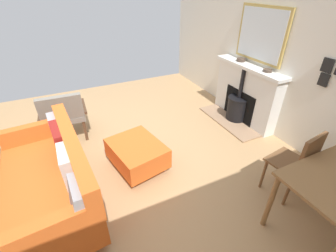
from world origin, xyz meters
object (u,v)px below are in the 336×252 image
fireplace (243,97)px  mantel_bowl_near (241,60)px  mantel_bowl_far (268,70)px  armchair_accent (63,113)px  ottoman (137,153)px  dining_chair_near_fireplace (298,161)px  sofa (53,179)px

fireplace → mantel_bowl_near: (-0.03, -0.24, 0.59)m
mantel_bowl_far → armchair_accent: mantel_bowl_far is taller
fireplace → mantel_bowl_near: mantel_bowl_near is taller
fireplace → ottoman: fireplace is taller
dining_chair_near_fireplace → mantel_bowl_far: bearing=-119.5°
fireplace → mantel_bowl_near: 0.64m
sofa → mantel_bowl_far: bearing=-175.5°
mantel_bowl_near → armchair_accent: mantel_bowl_near is taller
fireplace → dining_chair_near_fireplace: bearing=66.9°
ottoman → armchair_accent: 1.38m
fireplace → armchair_accent: fireplace is taller
fireplace → armchair_accent: bearing=-13.3°
fireplace → sofa: (3.16, 0.61, -0.08)m
mantel_bowl_near → ottoman: mantel_bowl_near is taller
mantel_bowl_near → mantel_bowl_far: 0.60m
sofa → armchair_accent: (-0.23, -1.30, 0.11)m
ottoman → dining_chair_near_fireplace: dining_chair_near_fireplace is taller
fireplace → dining_chair_near_fireplace: (0.71, 1.67, 0.08)m
fireplace → mantel_bowl_far: (-0.03, 0.36, 0.59)m
mantel_bowl_far → armchair_accent: 3.19m
mantel_bowl_near → armchair_accent: size_ratio=0.18×
mantel_bowl_far → ottoman: mantel_bowl_far is taller
mantel_bowl_near → mantel_bowl_far: size_ratio=1.07×
mantel_bowl_far → dining_chair_near_fireplace: mantel_bowl_far is taller
mantel_bowl_far → sofa: bearing=4.5°
fireplace → ottoman: (2.15, 0.42, -0.21)m
mantel_bowl_far → armchair_accent: size_ratio=0.16×
mantel_bowl_near → ottoman: bearing=17.0°
sofa → armchair_accent: bearing=-100.1°
ottoman → mantel_bowl_far: bearing=-178.4°
armchair_accent → dining_chair_near_fireplace: 3.24m
mantel_bowl_near → ottoman: (2.17, 0.67, -0.81)m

